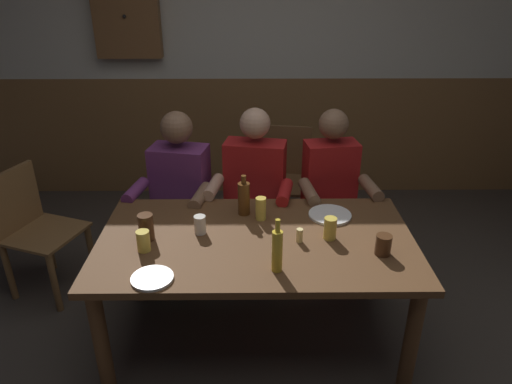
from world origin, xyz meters
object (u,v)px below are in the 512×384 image
object	(u,v)px
dining_table	(256,252)
person_2	(332,191)
chair_empty_near_right	(34,228)
bottle_1	(244,198)
plate_0	(152,278)
wall_dart_cabinet	(126,16)
pint_glass_4	(143,241)
pint_glass_0	(146,227)
person_0	(178,190)
pint_glass_3	(261,209)
table_candle	(300,236)
plate_1	(330,215)
chair_empty_near_left	(285,177)
pint_glass_2	(330,228)
person_1	(253,190)
pint_glass_1	(200,225)
bottle_0	(277,250)
pint_glass_5	(383,244)

from	to	relation	value
dining_table	person_2	size ratio (longest dim) A/B	1.42
chair_empty_near_right	bottle_1	distance (m)	1.49
plate_0	wall_dart_cabinet	world-z (taller)	wall_dart_cabinet
pint_glass_4	pint_glass_0	bearing A→B (deg)	93.03
dining_table	plate_0	xyz separation A→B (m)	(-0.50, -0.38, 0.10)
person_0	pint_glass_3	bearing A→B (deg)	149.71
table_candle	plate_0	xyz separation A→B (m)	(-0.74, -0.33, -0.03)
plate_1	pint_glass_4	bearing A→B (deg)	-160.52
person_0	plate_1	bearing A→B (deg)	165.65
pint_glass_3	wall_dart_cabinet	size ratio (longest dim) A/B	0.20
table_candle	plate_0	distance (m)	0.81
pint_glass_0	pint_glass_3	distance (m)	0.67
pint_glass_0	table_candle	bearing A→B (deg)	-2.44
chair_empty_near_right	bottle_1	size ratio (longest dim) A/B	3.50
chair_empty_near_left	chair_empty_near_right	bearing A→B (deg)	36.09
chair_empty_near_right	pint_glass_3	world-z (taller)	chair_empty_near_right
dining_table	person_0	distance (m)	0.89
bottle_1	dining_table	bearing A→B (deg)	-76.10
plate_0	pint_glass_4	xyz separation A→B (m)	(-0.09, 0.26, 0.05)
pint_glass_2	person_0	bearing A→B (deg)	142.62
plate_1	pint_glass_0	bearing A→B (deg)	-166.26
person_1	plate_0	xyz separation A→B (m)	(-0.49, -1.09, 0.05)
dining_table	bottle_1	world-z (taller)	bottle_1
bottle_1	pint_glass_3	bearing A→B (deg)	-33.81
dining_table	pint_glass_0	bearing A→B (deg)	-179.42
chair_empty_near_right	plate_0	xyz separation A→B (m)	(1.00, -0.93, 0.25)
pint_glass_1	person_2	bearing A→B (deg)	37.23
pint_glass_3	bottle_0	bearing A→B (deg)	-82.42
person_0	chair_empty_near_right	world-z (taller)	person_0
table_candle	person_1	bearing A→B (deg)	108.23
pint_glass_2	pint_glass_0	bearing A→B (deg)	-179.96
person_2	chair_empty_near_left	world-z (taller)	person_2
person_1	chair_empty_near_right	world-z (taller)	person_1
bottle_1	pint_glass_4	xyz separation A→B (m)	(-0.52, -0.40, -0.05)
person_1	chair_empty_near_right	size ratio (longest dim) A/B	1.41
pint_glass_3	pint_glass_5	world-z (taller)	pint_glass_3
chair_empty_near_right	wall_dart_cabinet	world-z (taller)	wall_dart_cabinet
pint_glass_1	pint_glass_2	xyz separation A→B (m)	(0.72, -0.06, 0.01)
plate_0	pint_glass_5	bearing A→B (deg)	10.58
pint_glass_3	pint_glass_4	bearing A→B (deg)	-151.69
pint_glass_0	pint_glass_1	xyz separation A→B (m)	(0.29, 0.06, -0.02)
bottle_0	bottle_1	size ratio (longest dim) A/B	1.14
person_2	chair_empty_near_left	size ratio (longest dim) A/B	1.40
chair_empty_near_right	pint_glass_4	bearing A→B (deg)	73.76
wall_dart_cabinet	bottle_1	bearing A→B (deg)	-60.00
person_2	chair_empty_near_right	xyz separation A→B (m)	(-2.03, -0.15, -0.19)
table_candle	pint_glass_4	distance (m)	0.83
table_candle	pint_glass_5	xyz separation A→B (m)	(0.42, -0.12, 0.02)
dining_table	pint_glass_4	distance (m)	0.62
person_0	pint_glass_2	distance (m)	1.19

